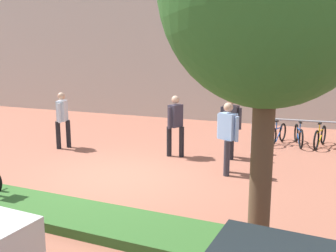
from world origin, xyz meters
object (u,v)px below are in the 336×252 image
person_suited_navy (231,123)px  person_suited_dark (175,122)px  person_casual_tan (62,117)px  bollard_steel (254,138)px  person_shirt_white (228,134)px  bike_rack_cluster (320,136)px

person_suited_navy → person_suited_dark: bearing=-163.2°
person_casual_tan → person_suited_dark: 3.55m
bollard_steel → person_shirt_white: 2.28m
person_casual_tan → person_suited_dark: size_ratio=1.00×
person_shirt_white → person_suited_dark: size_ratio=1.00×
bike_rack_cluster → person_suited_dark: (-3.72, -2.83, 0.64)m
bike_rack_cluster → person_suited_navy: size_ratio=1.86×
person_suited_navy → person_casual_tan: bearing=-169.7°
bike_rack_cluster → person_suited_dark: 4.71m
bike_rack_cluster → person_suited_navy: (-2.27, -2.39, 0.64)m
person_casual_tan → person_suited_navy: size_ratio=1.00×
bollard_steel → person_shirt_white: person_shirt_white is taller
bike_rack_cluster → bollard_steel: bollard_steel is taller
person_suited_dark → person_suited_navy: (1.45, 0.44, 0.00)m
person_shirt_white → bike_rack_cluster: bearing=62.4°
person_shirt_white → person_casual_tan: same height
bollard_steel → person_suited_navy: size_ratio=0.52×
bike_rack_cluster → person_suited_dark: bearing=-142.8°
bike_rack_cluster → person_suited_navy: bearing=-133.5°
person_shirt_white → person_casual_tan: (-5.25, 0.52, 0.00)m
person_shirt_white → person_suited_dark: (-1.73, 0.98, 0.00)m
bike_rack_cluster → bollard_steel: size_ratio=3.56×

